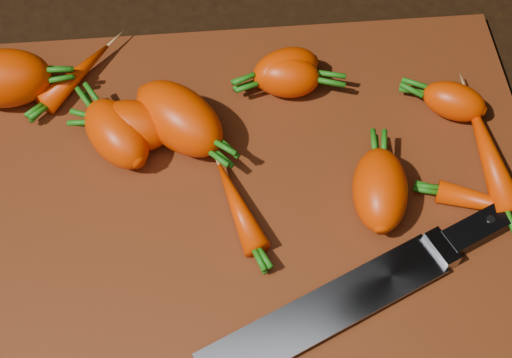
{
  "coord_description": "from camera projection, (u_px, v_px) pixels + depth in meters",
  "views": [
    {
      "loc": [
        -0.03,
        -0.31,
        0.54
      ],
      "look_at": [
        0.0,
        0.01,
        0.03
      ],
      "focal_mm": 50.0,
      "sensor_mm": 36.0,
      "label": 1
    }
  ],
  "objects": [
    {
      "name": "carrot_7",
      "position": [
        487.0,
        150.0,
        0.62
      ],
      "size": [
        0.03,
        0.13,
        0.03
      ],
      "primitive_type": "ellipsoid",
      "rotation": [
        0.0,
        0.0,
        1.61
      ],
      "color": "#F13A00",
      "rests_on": "cutting_board"
    },
    {
      "name": "carrot_10",
      "position": [
        76.0,
        75.0,
        0.67
      ],
      "size": [
        0.07,
        0.08,
        0.02
      ],
      "primitive_type": "ellipsoid",
      "rotation": [
        0.0,
        0.0,
        0.88
      ],
      "color": "#F13A00",
      "rests_on": "cutting_board"
    },
    {
      "name": "carrot_1",
      "position": [
        133.0,
        126.0,
        0.63
      ],
      "size": [
        0.08,
        0.06,
        0.05
      ],
      "primitive_type": "ellipsoid",
      "rotation": [
        0.0,
        0.0,
        2.93
      ],
      "color": "#F13A00",
      "rests_on": "cutting_board"
    },
    {
      "name": "carrot_5",
      "position": [
        287.0,
        76.0,
        0.66
      ],
      "size": [
        0.07,
        0.05,
        0.04
      ],
      "primitive_type": "ellipsoid",
      "rotation": [
        0.0,
        0.0,
        -0.19
      ],
      "color": "#F13A00",
      "rests_on": "cutting_board"
    },
    {
      "name": "knife",
      "position": [
        347.0,
        300.0,
        0.56
      ],
      "size": [
        0.32,
        0.17,
        0.02
      ],
      "rotation": [
        0.0,
        0.0,
        0.42
      ],
      "color": "gray",
      "rests_on": "cutting_board"
    },
    {
      "name": "carrot_6",
      "position": [
        454.0,
        101.0,
        0.65
      ],
      "size": [
        0.07,
        0.06,
        0.03
      ],
      "primitive_type": "ellipsoid",
      "rotation": [
        0.0,
        0.0,
        2.64
      ],
      "color": "#F13A00",
      "rests_on": "cutting_board"
    },
    {
      "name": "carrot_11",
      "position": [
        117.0,
        134.0,
        0.62
      ],
      "size": [
        0.08,
        0.09,
        0.05
      ],
      "primitive_type": "ellipsoid",
      "rotation": [
        0.0,
        0.0,
        2.12
      ],
      "color": "#F13A00",
      "rests_on": "cutting_board"
    },
    {
      "name": "ground",
      "position": [
        257.0,
        209.0,
        0.63
      ],
      "size": [
        2.0,
        2.0,
        0.01
      ],
      "primitive_type": "cube",
      "color": "black"
    },
    {
      "name": "carrot_2",
      "position": [
        179.0,
        118.0,
        0.63
      ],
      "size": [
        0.1,
        0.11,
        0.05
      ],
      "primitive_type": "ellipsoid",
      "rotation": [
        0.0,
        0.0,
        -0.82
      ],
      "color": "#F13A00",
      "rests_on": "cutting_board"
    },
    {
      "name": "carrot_9",
      "position": [
        238.0,
        206.0,
        0.6
      ],
      "size": [
        0.05,
        0.09,
        0.02
      ],
      "primitive_type": "ellipsoid",
      "rotation": [
        0.0,
        0.0,
        1.87
      ],
      "color": "#F13A00",
      "rests_on": "cutting_board"
    },
    {
      "name": "cutting_board",
      "position": [
        257.0,
        203.0,
        0.62
      ],
      "size": [
        0.5,
        0.4,
        0.01
      ],
      "primitive_type": "cube",
      "color": "maroon",
      "rests_on": "ground"
    },
    {
      "name": "carrot_4",
      "position": [
        285.0,
        70.0,
        0.66
      ],
      "size": [
        0.07,
        0.06,
        0.04
      ],
      "primitive_type": "ellipsoid",
      "rotation": [
        0.0,
        0.0,
        3.46
      ],
      "color": "#F13A00",
      "rests_on": "cutting_board"
    },
    {
      "name": "carrot_8",
      "position": [
        505.0,
        207.0,
        0.6
      ],
      "size": [
        0.11,
        0.06,
        0.02
      ],
      "primitive_type": "ellipsoid",
      "rotation": [
        0.0,
        0.0,
        -0.36
      ],
      "color": "#F13A00",
      "rests_on": "cutting_board"
    },
    {
      "name": "carrot_3",
      "position": [
        380.0,
        190.0,
        0.59
      ],
      "size": [
        0.06,
        0.08,
        0.05
      ],
      "primitive_type": "ellipsoid",
      "rotation": [
        0.0,
        0.0,
        1.43
      ],
      "color": "#F13A00",
      "rests_on": "cutting_board"
    },
    {
      "name": "carrot_0",
      "position": [
        5.0,
        78.0,
        0.65
      ],
      "size": [
        0.09,
        0.06,
        0.05
      ],
      "primitive_type": "ellipsoid",
      "rotation": [
        0.0,
        0.0,
        0.04
      ],
      "color": "#F13A00",
      "rests_on": "cutting_board"
    }
  ]
}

